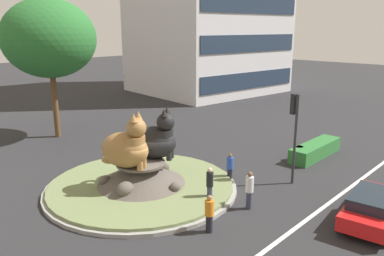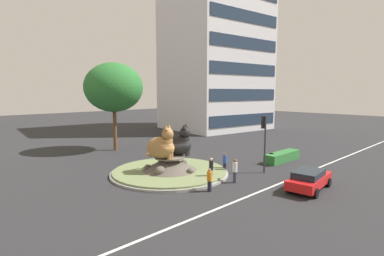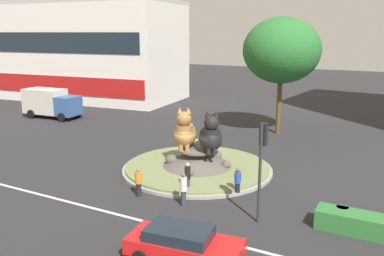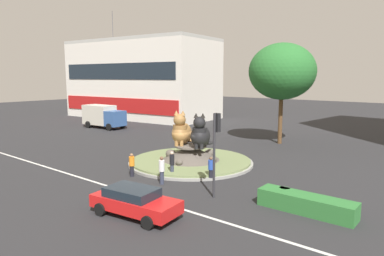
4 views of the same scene
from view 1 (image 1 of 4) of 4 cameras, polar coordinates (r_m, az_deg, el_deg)
name	(u,v)px [view 1 (image 1 of 4)]	position (r m, az deg, el deg)	size (l,w,h in m)	color
ground_plane	(142,188)	(20.07, -7.53, -8.96)	(160.00, 160.00, 0.00)	#28282B
lane_centreline	(272,246)	(15.47, 11.85, -16.85)	(112.00, 0.20, 0.01)	silver
roundabout_island	(141,180)	(19.88, -7.60, -7.67)	(9.76, 9.76, 1.44)	gray
cat_statue_tabby	(127,147)	(18.64, -9.66, -2.86)	(2.43, 3.00, 2.77)	#9E703D
cat_statue_black	(157,140)	(19.78, -5.32, -1.77)	(2.45, 3.02, 2.69)	black
traffic_light_mast	(294,122)	(20.27, 15.06, 0.90)	(0.35, 0.46, 4.79)	#2D2D33
clipped_hedge_strip	(315,150)	(25.69, 17.95, -3.14)	(4.85, 1.20, 0.90)	#2D7033
broadleaf_tree_behind_island	(49,39)	(29.72, -20.58, 12.41)	(6.62, 6.62, 10.11)	brown
pedestrian_blue_shirt	(230,167)	(20.59, 5.70, -5.81)	(0.37, 0.37, 1.57)	black
pedestrian_black_shirt	(210,184)	(18.12, 2.67, -8.35)	(0.33, 0.33, 1.73)	#33384C
pedestrian_orange_shirt	(209,213)	(15.67, 2.61, -12.58)	(0.38, 0.38, 1.61)	black
pedestrian_white_shirt	(249,189)	(17.65, 8.58, -9.04)	(0.36, 0.36, 1.80)	#33384C
sedan_on_far_lane	(373,206)	(18.06, 25.44, -10.54)	(4.71, 2.48, 1.39)	red
litter_bin	(298,153)	(24.71, 15.60, -3.67)	(0.56, 0.56, 0.90)	#2D4233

